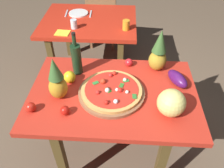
# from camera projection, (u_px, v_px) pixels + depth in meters

# --- Properties ---
(ground_plane) EXTENTS (10.00, 10.00, 0.00)m
(ground_plane) POSITION_uv_depth(u_px,v_px,m) (113.00, 148.00, 2.10)
(ground_plane) COLOR brown
(display_table) EXTENTS (1.20, 0.80, 0.73)m
(display_table) POSITION_uv_depth(u_px,v_px,m) (113.00, 101.00, 1.68)
(display_table) COLOR brown
(display_table) RESTS_ON ground_plane
(background_table) EXTENTS (1.04, 0.83, 0.73)m
(background_table) POSITION_uv_depth(u_px,v_px,m) (89.00, 28.00, 2.54)
(background_table) COLOR brown
(background_table) RESTS_ON ground_plane
(dining_chair) EXTENTS (0.43, 0.43, 0.85)m
(dining_chair) POSITION_uv_depth(u_px,v_px,m) (102.00, 15.00, 3.11)
(dining_chair) COLOR brown
(dining_chair) RESTS_ON ground_plane
(pizza_board) EXTENTS (0.47, 0.47, 0.02)m
(pizza_board) POSITION_uv_depth(u_px,v_px,m) (112.00, 93.00, 1.59)
(pizza_board) COLOR brown
(pizza_board) RESTS_ON display_table
(pizza) EXTENTS (0.43, 0.43, 0.06)m
(pizza) POSITION_uv_depth(u_px,v_px,m) (112.00, 90.00, 1.57)
(pizza) COLOR #E6A454
(pizza) RESTS_ON pizza_board
(wine_bottle) EXTENTS (0.08, 0.08, 0.35)m
(wine_bottle) POSITION_uv_depth(u_px,v_px,m) (76.00, 59.00, 1.70)
(wine_bottle) COLOR #18321C
(wine_bottle) RESTS_ON display_table
(pineapple_left) EXTENTS (0.13, 0.13, 0.32)m
(pineapple_left) POSITION_uv_depth(u_px,v_px,m) (57.00, 81.00, 1.49)
(pineapple_left) COLOR #BC8C23
(pineapple_left) RESTS_ON display_table
(pineapple_right) EXTENTS (0.14, 0.14, 0.35)m
(pineapple_right) POSITION_uv_depth(u_px,v_px,m) (159.00, 53.00, 1.71)
(pineapple_right) COLOR #B08D27
(pineapple_right) RESTS_ON display_table
(melon) EXTENTS (0.18, 0.18, 0.18)m
(melon) POSITION_uv_depth(u_px,v_px,m) (171.00, 103.00, 1.41)
(melon) COLOR #E7D773
(melon) RESTS_ON display_table
(bell_pepper) EXTENTS (0.09, 0.09, 0.10)m
(bell_pepper) POSITION_uv_depth(u_px,v_px,m) (70.00, 77.00, 1.67)
(bell_pepper) COLOR yellow
(bell_pepper) RESTS_ON display_table
(eggplant) EXTENTS (0.17, 0.22, 0.09)m
(eggplant) POSITION_uv_depth(u_px,v_px,m) (177.00, 79.00, 1.65)
(eggplant) COLOR #471353
(eggplant) RESTS_ON display_table
(tomato_near_board) EXTENTS (0.06, 0.06, 0.06)m
(tomato_near_board) POSITION_uv_depth(u_px,v_px,m) (65.00, 111.00, 1.44)
(tomato_near_board) COLOR red
(tomato_near_board) RESTS_ON display_table
(tomato_at_corner) EXTENTS (0.07, 0.07, 0.07)m
(tomato_at_corner) POSITION_uv_depth(u_px,v_px,m) (31.00, 107.00, 1.46)
(tomato_at_corner) COLOR red
(tomato_at_corner) RESTS_ON display_table
(tomato_by_bottle) EXTENTS (0.06, 0.06, 0.06)m
(tomato_by_bottle) POSITION_uv_depth(u_px,v_px,m) (129.00, 62.00, 1.83)
(tomato_by_bottle) COLOR red
(tomato_by_bottle) RESTS_ON display_table
(drinking_glass_juice) EXTENTS (0.07, 0.07, 0.10)m
(drinking_glass_juice) POSITION_uv_depth(u_px,v_px,m) (126.00, 25.00, 2.27)
(drinking_glass_juice) COLOR orange
(drinking_glass_juice) RESTS_ON background_table
(drinking_glass_water) EXTENTS (0.07, 0.07, 0.09)m
(drinking_glass_water) POSITION_uv_depth(u_px,v_px,m) (74.00, 24.00, 2.29)
(drinking_glass_water) COLOR silver
(drinking_glass_water) RESTS_ON background_table
(dinner_plate) EXTENTS (0.22, 0.22, 0.02)m
(dinner_plate) POSITION_uv_depth(u_px,v_px,m) (78.00, 13.00, 2.58)
(dinner_plate) COLOR white
(dinner_plate) RESTS_ON background_table
(fork_utensil) EXTENTS (0.03, 0.18, 0.01)m
(fork_utensil) POSITION_uv_depth(u_px,v_px,m) (66.00, 13.00, 2.59)
(fork_utensil) COLOR silver
(fork_utensil) RESTS_ON background_table
(knife_utensil) EXTENTS (0.02, 0.18, 0.01)m
(knife_utensil) POSITION_uv_depth(u_px,v_px,m) (91.00, 14.00, 2.57)
(knife_utensil) COLOR silver
(knife_utensil) RESTS_ON background_table
(napkin_folded) EXTENTS (0.15, 0.13, 0.01)m
(napkin_folded) POSITION_uv_depth(u_px,v_px,m) (62.00, 33.00, 2.25)
(napkin_folded) COLOR yellow
(napkin_folded) RESTS_ON background_table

